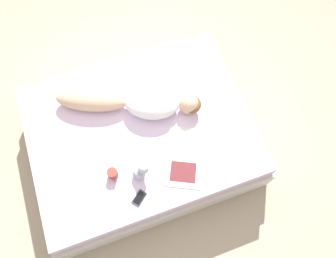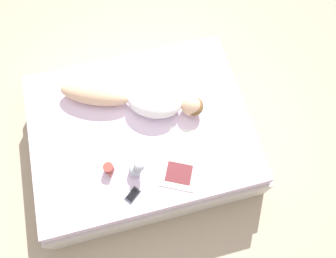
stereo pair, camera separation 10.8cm
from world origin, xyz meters
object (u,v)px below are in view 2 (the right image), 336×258
at_px(person, 137,99).
at_px(coffee_mug, 109,169).
at_px(cell_phone, 133,195).
at_px(open_magazine, 182,159).

relative_size(person, coffee_mug, 10.64).
bearing_deg(person, cell_phone, 7.69).
distance_m(person, coffee_mug, 0.69).
distance_m(open_magazine, cell_phone, 0.52).
bearing_deg(cell_phone, open_magazine, 73.75).
bearing_deg(open_magazine, cell_phone, -41.17).
height_order(person, cell_phone, person).
xyz_separation_m(person, cell_phone, (0.83, -0.23, -0.09)).
relative_size(open_magazine, coffee_mug, 5.18).
height_order(person, coffee_mug, person).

